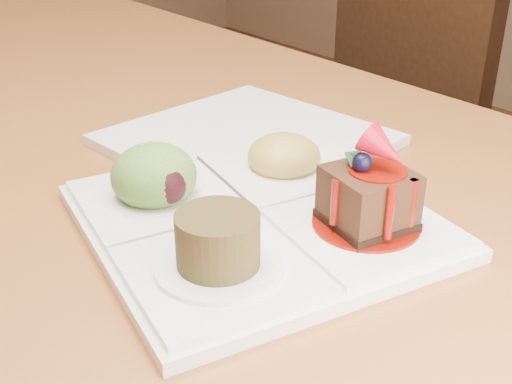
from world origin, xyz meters
TOP-DOWN VIEW (x-y plane):
  - dining_table at (0.00, 0.00)m, footprint 1.00×1.80m
  - chair_right at (0.71, -0.00)m, footprint 0.46×0.46m
  - sampler_plate at (0.06, -0.45)m, footprint 0.33×0.33m
  - second_plate at (0.17, -0.30)m, footprint 0.30×0.30m

SIDE VIEW (x-z plane):
  - chair_right at x=0.71m, z-range 0.06..1.01m
  - dining_table at x=0.00m, z-range 0.31..1.06m
  - second_plate at x=0.17m, z-range 0.75..0.76m
  - sampler_plate at x=0.06m, z-range 0.72..0.83m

